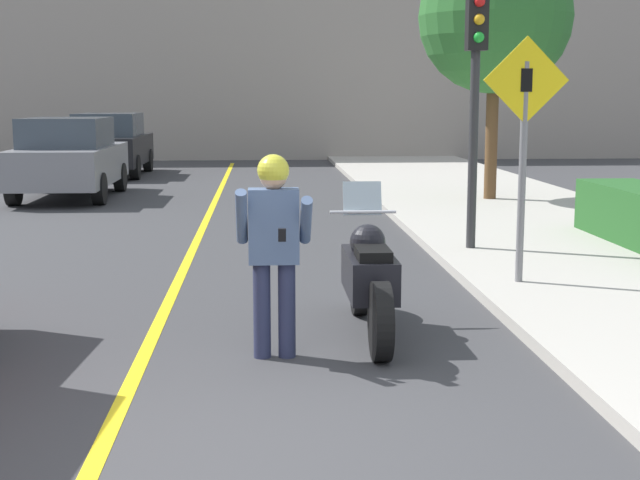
# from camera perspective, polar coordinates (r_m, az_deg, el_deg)

# --- Properties ---
(ground_plane) EXTENTS (80.00, 80.00, 0.00)m
(ground_plane) POSITION_cam_1_polar(r_m,az_deg,el_deg) (5.39, -7.69, -13.64)
(ground_plane) COLOR #38383A
(road_center_line) EXTENTS (0.12, 36.00, 0.01)m
(road_center_line) POSITION_cam_1_polar(r_m,az_deg,el_deg) (11.20, -8.65, -1.70)
(road_center_line) COLOR yellow
(road_center_line) RESTS_ON ground
(building_backdrop) EXTENTS (28.00, 1.20, 8.05)m
(building_backdrop) POSITION_cam_1_polar(r_m,az_deg,el_deg) (31.03, -4.48, 12.63)
(building_backdrop) COLOR gray
(building_backdrop) RESTS_ON ground
(motorcycle) EXTENTS (0.62, 2.20, 1.31)m
(motorcycle) POSITION_cam_1_polar(r_m,az_deg,el_deg) (7.84, 3.16, -2.47)
(motorcycle) COLOR black
(motorcycle) RESTS_ON ground
(person_biker) EXTENTS (0.59, 0.46, 1.64)m
(person_biker) POSITION_cam_1_polar(r_m,az_deg,el_deg) (7.06, -2.97, 0.26)
(person_biker) COLOR #282D4C
(person_biker) RESTS_ON ground
(crossing_sign) EXTENTS (0.91, 0.08, 2.60)m
(crossing_sign) POSITION_cam_1_polar(r_m,az_deg,el_deg) (9.67, 12.92, 6.50)
(crossing_sign) COLOR slate
(crossing_sign) RESTS_ON sidewalk_curb
(traffic_light) EXTENTS (0.26, 0.30, 3.32)m
(traffic_light) POSITION_cam_1_polar(r_m,az_deg,el_deg) (11.80, 9.93, 10.71)
(traffic_light) COLOR #2D2D30
(traffic_light) RESTS_ON sidewalk_curb
(street_tree) EXTENTS (2.95, 2.95, 4.98)m
(street_tree) POSITION_cam_1_polar(r_m,az_deg,el_deg) (17.89, 11.14, 13.83)
(street_tree) COLOR brown
(street_tree) RESTS_ON sidewalk_curb
(parked_car_grey) EXTENTS (1.88, 4.20, 1.68)m
(parked_car_grey) POSITION_cam_1_polar(r_m,az_deg,el_deg) (19.36, -15.77, 5.11)
(parked_car_grey) COLOR black
(parked_car_grey) RESTS_ON ground
(parked_car_black) EXTENTS (1.88, 4.20, 1.68)m
(parked_car_black) POSITION_cam_1_polar(r_m,az_deg,el_deg) (24.80, -13.29, 6.00)
(parked_car_black) COLOR black
(parked_car_black) RESTS_ON ground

